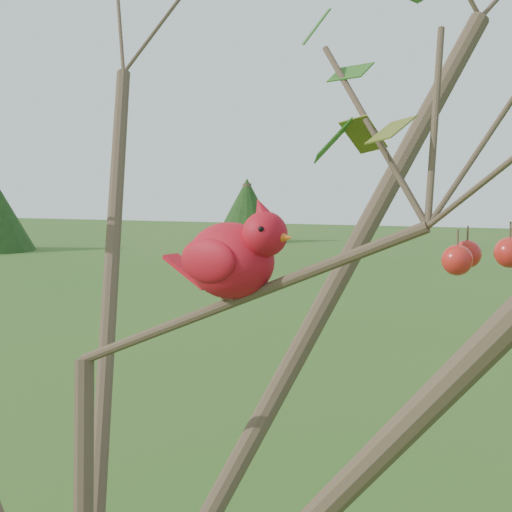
{
  "coord_description": "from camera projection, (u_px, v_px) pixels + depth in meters",
  "views": [
    {
      "loc": [
        0.71,
        -0.92,
        2.25
      ],
      "look_at": [
        0.29,
        0.06,
        2.15
      ],
      "focal_mm": 50.0,
      "sensor_mm": 36.0,
      "label": 1
    }
  ],
  "objects": [
    {
      "name": "crabapple_tree",
      "position": [
        73.0,
        273.0,
        1.1
      ],
      "size": [
        2.35,
        2.05,
        2.95
      ],
      "color": "#3C2E20",
      "rests_on": "ground"
    },
    {
      "name": "distant_trees",
      "position": [
        489.0,
        208.0,
        24.73
      ],
      "size": [
        37.79,
        15.73,
        3.38
      ],
      "color": "#3C2E20",
      "rests_on": "ground"
    },
    {
      "name": "cardinal",
      "position": [
        234.0,
        257.0,
        1.1
      ],
      "size": [
        0.25,
        0.15,
        0.17
      ],
      "rotation": [
        0.0,
        0.0,
        -0.25
      ],
      "color": "red",
      "rests_on": "ground"
    }
  ]
}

